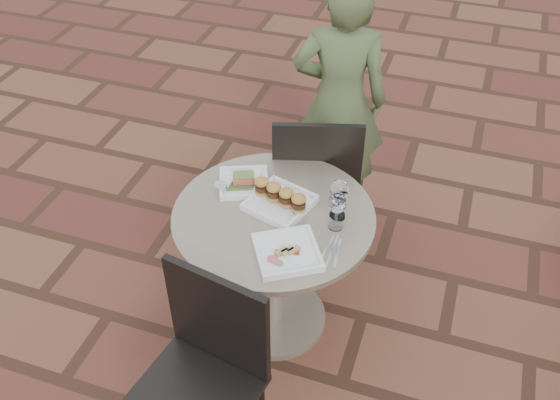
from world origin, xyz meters
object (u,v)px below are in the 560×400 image
(plate_tuna, at_px, (287,252))
(plate_salmon, at_px, (244,182))
(diner, at_px, (340,102))
(chair_near, at_px, (205,363))
(plate_sliders, at_px, (280,198))
(chair_far, at_px, (316,174))
(cafe_table, at_px, (274,253))

(plate_tuna, bearing_deg, plate_salmon, 132.42)
(plate_salmon, bearing_deg, diner, 74.22)
(chair_near, xyz_separation_m, plate_salmon, (-0.16, 0.84, 0.20))
(plate_salmon, xyz_separation_m, plate_sliders, (0.20, -0.08, 0.02))
(chair_near, relative_size, plate_sliders, 2.92)
(chair_far, relative_size, plate_tuna, 2.66)
(chair_far, xyz_separation_m, plate_salmon, (-0.24, -0.40, 0.20))
(chair_near, distance_m, plate_tuna, 0.54)
(diner, xyz_separation_m, plate_tuna, (0.09, -1.21, 0.02))
(plate_sliders, bearing_deg, diner, 87.93)
(plate_salmon, xyz_separation_m, plate_tuna, (0.33, -0.36, -0.00))
(diner, xyz_separation_m, plate_sliders, (-0.03, -0.92, 0.04))
(diner, bearing_deg, chair_near, 74.60)
(chair_near, xyz_separation_m, diner, (0.08, 1.68, 0.18))
(chair_near, bearing_deg, plate_salmon, 111.37)
(cafe_table, relative_size, chair_far, 0.97)
(diner, relative_size, plate_sliders, 4.57)
(diner, distance_m, plate_salmon, 0.88)
(chair_far, relative_size, diner, 0.64)
(cafe_table, bearing_deg, plate_salmon, 143.60)
(chair_far, height_order, plate_salmon, chair_far)
(chair_near, xyz_separation_m, plate_sliders, (0.04, 0.76, 0.22))
(plate_salmon, bearing_deg, plate_tuna, -47.58)
(cafe_table, bearing_deg, plate_sliders, 83.48)
(cafe_table, height_order, chair_far, chair_far)
(chair_near, relative_size, plate_tuna, 2.66)
(chair_near, distance_m, plate_salmon, 0.88)
(cafe_table, distance_m, plate_sliders, 0.29)
(chair_near, distance_m, plate_sliders, 0.79)
(diner, bearing_deg, cafe_table, 74.82)
(diner, relative_size, plate_tuna, 4.17)
(chair_far, relative_size, plate_sliders, 2.92)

